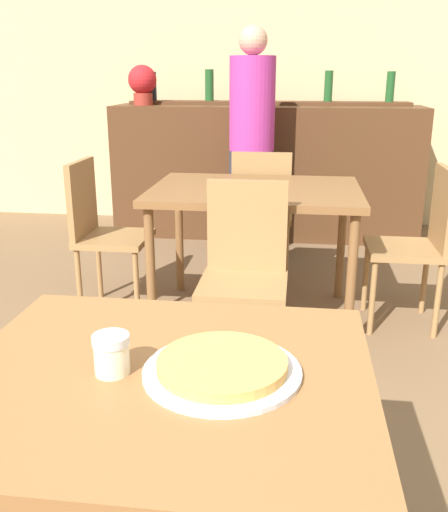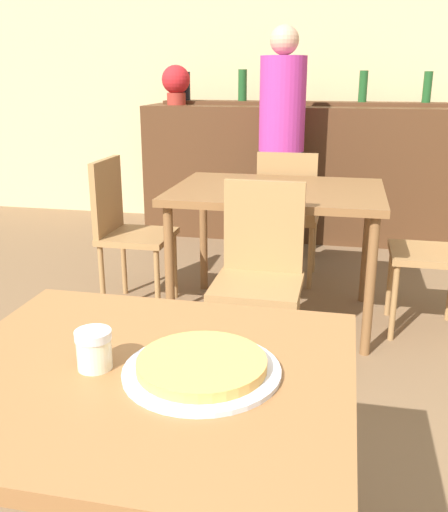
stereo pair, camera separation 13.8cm
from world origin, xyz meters
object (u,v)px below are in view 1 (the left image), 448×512
(chair_far_side_front, at_px, (245,265))
(chair_far_side_back, at_px, (262,208))
(pizza_tray, at_px, (222,367))
(cheese_shaker, at_px, (112,354))
(chair_far_side_left, at_px, (101,226))
(potted_plant, at_px, (142,83))
(chair_far_side_right, at_px, (420,237))
(person_standing, at_px, (252,135))

(chair_far_side_front, bearing_deg, chair_far_side_back, 90.00)
(pizza_tray, distance_m, cheese_shaker, 0.25)
(chair_far_side_left, xyz_separation_m, cheese_shaker, (0.74, -2.03, 0.26))
(potted_plant, bearing_deg, chair_far_side_back, -46.97)
(cheese_shaker, bearing_deg, potted_plant, 103.88)
(chair_far_side_left, bearing_deg, chair_far_side_back, -56.58)
(chair_far_side_back, distance_m, chair_far_side_right, 1.09)
(cheese_shaker, bearing_deg, pizza_tray, 5.97)
(chair_far_side_front, height_order, cheese_shaker, chair_far_side_front)
(chair_far_side_front, distance_m, person_standing, 1.90)
(chair_far_side_back, bearing_deg, chair_far_side_front, 90.00)
(pizza_tray, bearing_deg, chair_far_side_right, 67.56)
(chair_far_side_left, distance_m, cheese_shaker, 2.17)
(chair_far_side_front, relative_size, person_standing, 0.53)
(pizza_tray, bearing_deg, chair_far_side_back, 91.77)
(potted_plant, bearing_deg, cheese_shaker, -76.12)
(chair_far_side_left, relative_size, potted_plant, 2.74)
(cheese_shaker, height_order, potted_plant, potted_plant)
(chair_far_side_front, bearing_deg, potted_plant, 114.88)
(chair_far_side_left, bearing_deg, person_standing, -31.96)
(cheese_shaker, relative_size, person_standing, 0.05)
(chair_far_side_front, relative_size, chair_far_side_right, 1.00)
(chair_far_side_front, distance_m, cheese_shaker, 1.46)
(chair_far_side_back, xyz_separation_m, potted_plant, (-1.10, 1.18, 0.78))
(chair_far_side_back, relative_size, potted_plant, 2.74)
(chair_far_side_back, xyz_separation_m, pizza_tray, (0.08, -2.60, 0.23))
(chair_far_side_back, height_order, person_standing, person_standing)
(pizza_tray, bearing_deg, cheese_shaker, -174.03)
(chair_far_side_front, height_order, person_standing, person_standing)
(cheese_shaker, bearing_deg, chair_far_side_left, 110.19)
(pizza_tray, xyz_separation_m, person_standing, (-0.21, 3.25, 0.17))
(chair_far_side_right, distance_m, cheese_shaker, 2.30)
(potted_plant, bearing_deg, person_standing, -28.53)
(chair_far_side_front, bearing_deg, person_standing, 93.94)
(chair_far_side_right, distance_m, potted_plant, 2.79)
(cheese_shaker, relative_size, potted_plant, 0.28)
(person_standing, bearing_deg, pizza_tray, -86.34)
(chair_far_side_left, height_order, pizza_tray, chair_far_side_left)
(chair_far_side_back, height_order, chair_far_side_right, same)
(chair_far_side_front, height_order, pizza_tray, chair_far_side_front)
(person_standing, xyz_separation_m, potted_plant, (-0.97, 0.53, 0.37))
(potted_plant, bearing_deg, chair_far_side_front, -65.12)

